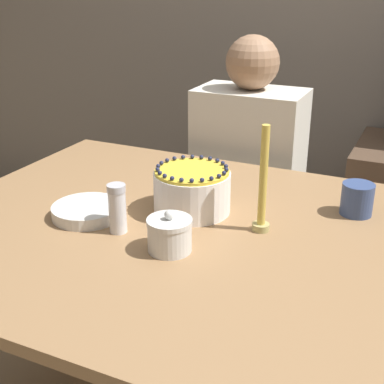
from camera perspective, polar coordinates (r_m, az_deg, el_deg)
dining_table at (r=1.41m, az=1.90°, el=-8.16°), size 1.53×1.08×0.77m
cake at (r=1.46m, az=0.00°, el=0.15°), size 0.21×0.21×0.13m
sugar_bowl at (r=1.26m, az=-2.41°, el=-4.55°), size 0.11×0.11×0.11m
sugar_shaker at (r=1.35m, az=-7.97°, el=-1.73°), size 0.05×0.05×0.13m
plate_stack at (r=1.47m, az=-11.12°, el=-1.99°), size 0.19×0.19×0.03m
candle at (r=1.34m, az=7.55°, el=0.30°), size 0.04×0.04×0.28m
cup at (r=1.51m, az=17.20°, el=-0.73°), size 0.09×0.09×0.09m
person_man_blue_shirt at (r=2.14m, az=5.82°, el=-1.65°), size 0.40×0.34×1.18m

